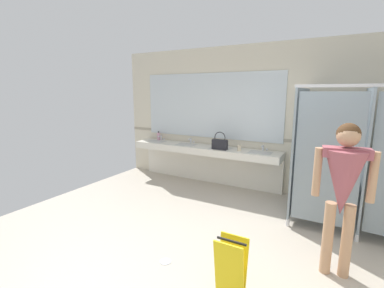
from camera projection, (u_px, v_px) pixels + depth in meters
The scene contains 12 objects.
ground_plane at pixel (230, 263), 3.21m from camera, with size 7.20×5.62×0.10m, color #B2A899.
wall_back at pixel (282, 120), 5.13m from camera, with size 7.20×0.12×2.85m, color beige.
wall_back_tile_band at pixel (280, 140), 5.15m from camera, with size 7.20×0.01×0.06m, color #9E937F.
vanity_counter at pixel (205, 156), 5.78m from camera, with size 3.22×0.53×0.94m.
mirror_panel at pixel (210, 106), 5.74m from camera, with size 3.12×0.02×1.36m, color silver.
bathroom_stalls at pixel (364, 156), 3.76m from camera, with size 1.81×1.37×2.05m.
person_standing at pixel (343, 182), 2.76m from camera, with size 0.57×0.45×1.65m.
handbag at pixel (220, 144), 5.33m from camera, with size 0.31×0.10×0.35m.
soap_dispenser at pixel (159, 136), 6.40m from camera, with size 0.07×0.07×0.21m.
paper_cup at pixel (239, 148), 5.22m from camera, with size 0.07×0.07×0.11m, color beige.
wet_floor_sign at pixel (231, 270), 2.51m from camera, with size 0.28×0.19×0.63m.
floor_drain_cover at pixel (165, 261), 3.16m from camera, with size 0.14×0.14×0.01m, color #B7BABF.
Camera 1 is at (1.02, -2.74, 1.95)m, focal length 25.31 mm.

